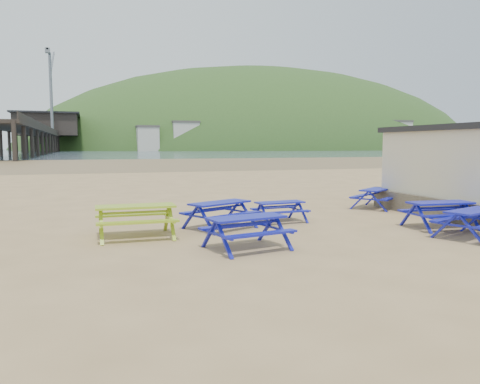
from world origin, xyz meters
name	(u,v)px	position (x,y,z in m)	size (l,w,h in m)	color
ground	(243,233)	(0.00, 0.00, 0.00)	(400.00, 400.00, 0.00)	tan
wet_sand	(118,163)	(0.00, 55.00, 0.00)	(400.00, 400.00, 0.00)	olive
sea	(98,152)	(0.00, 170.00, 0.01)	(400.00, 400.00, 0.00)	#445562
picnic_table_blue_a	(220,215)	(-0.42, 0.86, 0.40)	(2.36, 2.19, 0.79)	#1514A4
picnic_table_blue_b	(280,212)	(1.73, 1.42, 0.33)	(1.66, 1.38, 0.65)	#1514A4
picnic_table_blue_c	(376,198)	(6.58, 3.22, 0.39)	(2.35, 2.27, 0.77)	#1514A4
picnic_table_blue_d	(247,233)	(-0.57, -1.99, 0.39)	(2.13, 1.85, 0.78)	#1514A4
picnic_table_blue_e	(473,224)	(5.55, -2.64, 0.38)	(2.19, 1.98, 0.76)	#1514A4
picnic_table_yellow	(136,221)	(-2.93, 0.27, 0.43)	(2.08, 1.68, 0.87)	#7EAA13
pier	(47,137)	(-17.99, 178.23, 5.46)	(24.00, 220.00, 39.29)	black
headland_town	(265,167)	(90.00, 229.68, -9.91)	(264.00, 144.00, 108.00)	#2D4C1E
picnic_table_blue_g	(440,215)	(5.80, -1.14, 0.40)	(1.99, 1.65, 0.79)	#1514A4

